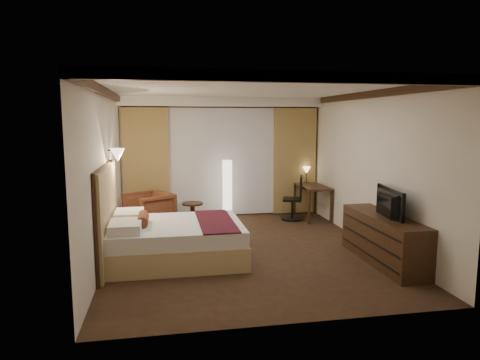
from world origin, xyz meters
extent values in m
cube|color=#312113|center=(0.00, 0.00, 0.00)|extent=(4.50, 5.50, 0.01)
cube|color=white|center=(0.00, 0.00, 2.70)|extent=(4.50, 5.50, 0.01)
cube|color=white|center=(0.00, 2.75, 1.35)|extent=(4.50, 0.02, 2.70)
cube|color=white|center=(-2.25, 0.00, 1.35)|extent=(0.02, 5.50, 2.70)
cube|color=white|center=(2.25, 0.00, 1.35)|extent=(0.02, 5.50, 2.70)
cube|color=white|center=(0.00, 2.50, 2.60)|extent=(4.50, 0.50, 0.20)
cube|color=silver|center=(0.00, 2.67, 1.25)|extent=(2.48, 0.04, 2.45)
cube|color=tan|center=(-1.70, 2.61, 1.25)|extent=(1.00, 0.14, 2.45)
cube|color=tan|center=(1.70, 2.61, 1.25)|extent=(1.00, 0.14, 2.45)
imported|color=#542719|center=(-1.63, 1.70, 0.42)|extent=(1.06, 1.08, 0.83)
imported|color=black|center=(1.97, -1.05, 1.03)|extent=(0.72, 1.08, 0.13)
camera|label=1|loc=(-1.35, -6.98, 2.20)|focal=32.00mm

